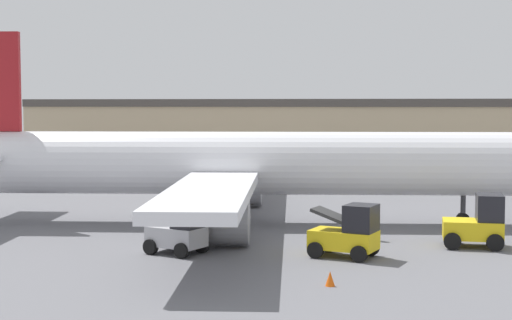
% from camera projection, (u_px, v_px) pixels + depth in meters
% --- Properties ---
extents(ground_plane, '(400.00, 400.00, 0.00)m').
position_uv_depth(ground_plane, '(256.00, 224.00, 43.57)').
color(ground_plane, slate).
extents(terminal_building, '(69.52, 15.14, 7.12)m').
position_uv_depth(terminal_building, '(393.00, 136.00, 75.62)').
color(terminal_building, tan).
rests_on(terminal_building, ground_plane).
extents(airplane, '(38.31, 34.65, 10.67)m').
position_uv_depth(airplane, '(239.00, 165.00, 43.38)').
color(airplane, white).
rests_on(airplane, ground_plane).
extents(ground_crew_worker, '(0.37, 0.37, 1.69)m').
position_uv_depth(ground_crew_worker, '(371.00, 222.00, 38.34)').
color(ground_crew_worker, '#1E2338').
rests_on(ground_crew_worker, ground_plane).
extents(baggage_tug, '(2.70, 2.13, 2.48)m').
position_uv_depth(baggage_tug, '(478.00, 223.00, 36.40)').
color(baggage_tug, yellow).
rests_on(baggage_tug, ground_plane).
extents(belt_loader_truck, '(3.14, 2.52, 2.34)m').
position_uv_depth(belt_loader_truck, '(349.00, 233.00, 33.94)').
color(belt_loader_truck, yellow).
rests_on(belt_loader_truck, ground_plane).
extents(pushback_tug, '(2.87, 2.50, 2.46)m').
position_uv_depth(pushback_tug, '(180.00, 230.00, 34.69)').
color(pushback_tug, '#B2B2B7').
rests_on(pushback_tug, ground_plane).
extents(safety_cone_near, '(0.36, 0.36, 0.55)m').
position_uv_depth(safety_cone_near, '(330.00, 279.00, 28.64)').
color(safety_cone_near, '#EF590F').
rests_on(safety_cone_near, ground_plane).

